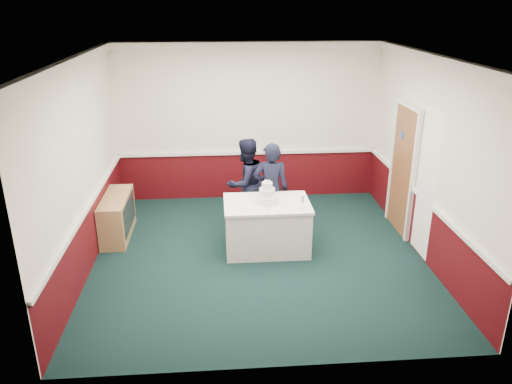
{
  "coord_description": "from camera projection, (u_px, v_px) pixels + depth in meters",
  "views": [
    {
      "loc": [
        -0.58,
        -6.81,
        3.72
      ],
      "look_at": [
        -0.05,
        -0.1,
        1.1
      ],
      "focal_mm": 35.0,
      "sensor_mm": 36.0,
      "label": 1
    }
  ],
  "objects": [
    {
      "name": "wedding_cake",
      "position": [
        267.0,
        196.0,
        7.62
      ],
      "size": [
        0.35,
        0.35,
        0.36
      ],
      "color": "white",
      "rests_on": "cake_table"
    },
    {
      "name": "person_woman",
      "position": [
        271.0,
        190.0,
        8.17
      ],
      "size": [
        0.61,
        0.44,
        1.59
      ],
      "primitive_type": "imported",
      "rotation": [
        0.0,
        0.0,
        3.04
      ],
      "color": "black",
      "rests_on": "ground"
    },
    {
      "name": "cake_table",
      "position": [
        267.0,
        225.0,
        7.8
      ],
      "size": [
        1.32,
        0.92,
        0.79
      ],
      "color": "white",
      "rests_on": "ground"
    },
    {
      "name": "room_shell",
      "position": [
        261.0,
        122.0,
        7.57
      ],
      "size": [
        5.0,
        5.0,
        3.0
      ],
      "color": "silver",
      "rests_on": "ground"
    },
    {
      "name": "champagne_flute",
      "position": [
        302.0,
        200.0,
        7.38
      ],
      "size": [
        0.05,
        0.05,
        0.21
      ],
      "color": "silver",
      "rests_on": "cake_table"
    },
    {
      "name": "person_man",
      "position": [
        246.0,
        183.0,
        8.48
      ],
      "size": [
        0.96,
        0.92,
        1.56
      ],
      "primitive_type": "imported",
      "rotation": [
        0.0,
        0.0,
        3.76
      ],
      "color": "black",
      "rests_on": "ground"
    },
    {
      "name": "sideboard",
      "position": [
        117.0,
        216.0,
        8.24
      ],
      "size": [
        0.41,
        1.2,
        0.7
      ],
      "color": "tan",
      "rests_on": "ground"
    },
    {
      "name": "ground",
      "position": [
        259.0,
        256.0,
        7.71
      ],
      "size": [
        5.0,
        5.0,
        0.0
      ],
      "primitive_type": "plane",
      "color": "black",
      "rests_on": "ground"
    },
    {
      "name": "cake_knife",
      "position": [
        266.0,
        207.0,
        7.47
      ],
      "size": [
        0.08,
        0.22,
        0.0
      ],
      "primitive_type": "cube",
      "rotation": [
        0.0,
        0.0,
        0.29
      ],
      "color": "silver",
      "rests_on": "cake_table"
    }
  ]
}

